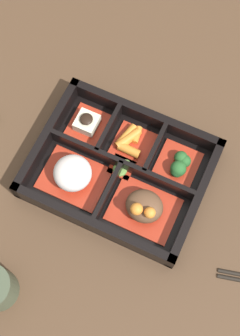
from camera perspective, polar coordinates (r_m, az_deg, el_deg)
name	(u,v)px	position (r m, az deg, el deg)	size (l,w,h in m)	color
ground_plane	(120,173)	(0.82, 0.00, -0.61)	(3.00, 3.00, 0.00)	#4C3523
bento_base	(120,172)	(0.82, 0.00, -0.49)	(0.30, 0.23, 0.01)	black
bento_rim	(121,167)	(0.80, 0.07, 0.11)	(0.30, 0.23, 0.04)	black
bowl_stew	(144,207)	(0.78, 2.94, -4.81)	(0.11, 0.09, 0.06)	#B22D19
bowl_rice	(73,174)	(0.79, -5.77, -0.75)	(0.11, 0.09, 0.05)	#B22D19
bowl_greens	(179,165)	(0.81, 7.22, 0.39)	(0.07, 0.07, 0.03)	#B22D19
bowl_carrots	(130,142)	(0.83, 1.26, 3.22)	(0.07, 0.07, 0.02)	#B22D19
bowl_tofu	(87,124)	(0.84, -4.04, 5.42)	(0.06, 0.07, 0.03)	#B22D19
bowl_pickles	(122,168)	(0.81, 0.20, 0.06)	(0.04, 0.04, 0.01)	#B22D19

